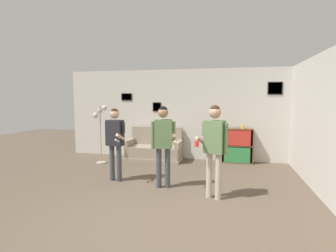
{
  "coord_description": "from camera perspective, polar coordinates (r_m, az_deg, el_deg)",
  "views": [
    {
      "loc": [
        1.09,
        -3.53,
        1.84
      ],
      "look_at": [
        -0.23,
        2.13,
        1.22
      ],
      "focal_mm": 28.0,
      "sensor_mm": 36.0,
      "label": 1
    }
  ],
  "objects": [
    {
      "name": "wall_right",
      "position": [
        5.93,
        29.7,
        0.56
      ],
      "size": [
        0.06,
        6.67,
        2.7
      ],
      "color": "beige",
      "rests_on": "ground_plane"
    },
    {
      "name": "ground_plane",
      "position": [
        4.13,
        -3.84,
        -20.38
      ],
      "size": [
        20.0,
        20.0,
        0.0
      ],
      "primitive_type": "plane",
      "color": "brown"
    },
    {
      "name": "drinking_cup",
      "position": [
        7.66,
        15.94,
        -0.13
      ],
      "size": [
        0.07,
        0.07,
        0.11
      ],
      "color": "yellow",
      "rests_on": "bookshelf"
    },
    {
      "name": "person_watcher_holding_cup",
      "position": [
        4.8,
        10.03,
        -3.35
      ],
      "size": [
        0.57,
        0.38,
        1.72
      ],
      "color": "#B7AD99",
      "rests_on": "ground_plane"
    },
    {
      "name": "person_player_foreground_left",
      "position": [
        5.88,
        -11.47,
        -2.34
      ],
      "size": [
        0.5,
        0.49,
        1.62
      ],
      "color": "#3D4247",
      "rests_on": "ground_plane"
    },
    {
      "name": "wall_back",
      "position": [
        7.92,
        5.24,
        2.54
      ],
      "size": [
        7.91,
        0.08,
        2.7
      ],
      "color": "beige",
      "rests_on": "ground_plane"
    },
    {
      "name": "couch",
      "position": [
        7.87,
        -2.96,
        -5.12
      ],
      "size": [
        1.63,
        0.8,
        0.97
      ],
      "color": "gray",
      "rests_on": "ground_plane"
    },
    {
      "name": "person_player_foreground_center",
      "position": [
        5.31,
        -1.06,
        -2.64
      ],
      "size": [
        0.56,
        0.43,
        1.68
      ],
      "color": "#3D4247",
      "rests_on": "ground_plane"
    },
    {
      "name": "floor_lamp",
      "position": [
        7.57,
        -14.53,
        0.85
      ],
      "size": [
        0.36,
        0.4,
        1.65
      ],
      "color": "#ADA89E",
      "rests_on": "ground_plane"
    },
    {
      "name": "bookshelf",
      "position": [
        7.73,
        14.8,
        -4.17
      ],
      "size": [
        0.88,
        0.3,
        0.99
      ],
      "color": "brown",
      "rests_on": "ground_plane"
    }
  ]
}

